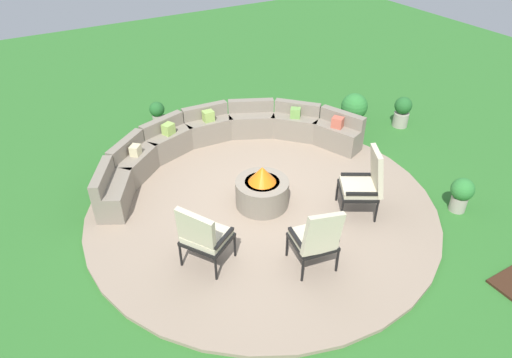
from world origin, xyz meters
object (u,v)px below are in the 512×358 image
Objects in this scene: potted_plant_3 at (354,109)px; potted_plant_0 at (461,193)px; fire_pit at (262,190)px; curved_stone_bench at (220,141)px; lounge_chair_front_right at (316,238)px; lounge_chair_back_left at (365,182)px; potted_plant_1 at (157,112)px; lounge_chair_front_left at (203,235)px; potted_plant_2 at (402,111)px.

potted_plant_0 is at bearing -97.70° from potted_plant_3.
fire_pit is 1.80m from curved_stone_bench.
lounge_chair_back_left reaches higher than lounge_chair_front_right.
curved_stone_bench is at bearing -73.88° from potted_plant_1.
potted_plant_0 is 3.23m from potted_plant_3.
lounge_chair_front_left is 1.42× the size of potted_plant_3.
potted_plant_0 is at bearing -52.89° from curved_stone_bench.
fire_pit is 1.66m from lounge_chair_back_left.
potted_plant_0 is 6.36m from potted_plant_1.
curved_stone_bench is at bearing 54.11° from lounge_chair_back_left.
fire_pit reaches higher than potted_plant_0.
potted_plant_2 is at bearing 75.32° from lounge_chair_front_left.
potted_plant_2 is at bearing 41.23° from lounge_chair_front_right.
potted_plant_3 reaches higher than potted_plant_1.
lounge_chair_front_right is (-0.24, -3.42, 0.25)m from curved_stone_bench.
potted_plant_0 is (2.65, -3.50, -0.01)m from curved_stone_bench.
curved_stone_bench is 4.08m from potted_plant_2.
potted_plant_3 is (1.89, 2.46, -0.22)m from lounge_chair_back_left.
potted_plant_1 is at bearing 51.21° from lounge_chair_back_left.
lounge_chair_back_left reaches higher than lounge_chair_front_left.
curved_stone_bench is 3.43m from lounge_chair_front_right.
potted_plant_0 is (2.78, -1.71, -0.00)m from fire_pit.
fire_pit is 1.30× the size of potted_plant_2.
lounge_chair_front_right is at bearing 25.34° from lounge_chair_front_left.
potted_plant_1 is at bearing 103.32° from lounge_chair_front_right.
curved_stone_bench is 4.46× the size of lounge_chair_back_left.
potted_plant_1 is (-0.44, 3.77, -0.07)m from fire_pit.
potted_plant_1 is 4.31m from potted_plant_3.
curved_stone_bench is 8.50× the size of potted_plant_0.
lounge_chair_front_left is at bearing -153.69° from potted_plant_3.
lounge_chair_front_right is 1.60× the size of potted_plant_2.
lounge_chair_back_left is at bearing -69.63° from potted_plant_1.
lounge_chair_back_left is 1.54× the size of potted_plant_3.
lounge_chair_front_right is at bearing -148.63° from potted_plant_2.
fire_pit reaches higher than curved_stone_bench.
potted_plant_2 is at bearing -11.78° from curved_stone_bench.
curved_stone_bench is at bearing 116.90° from lounge_chair_front_left.
lounge_chair_front_right is 4.56m from potted_plant_3.
curved_stone_bench is 3.03m from lounge_chair_front_left.
potted_plant_3 is at bearing 24.87° from fire_pit.
fire_pit is 3.54m from potted_plant_3.
fire_pit is 1.17× the size of potted_plant_3.
lounge_chair_back_left reaches higher than potted_plant_1.
lounge_chair_back_left is 1.91× the size of potted_plant_0.
curved_stone_bench is 3.03m from lounge_chair_back_left.
lounge_chair_front_left is at bearing -102.04° from potted_plant_1.
lounge_chair_back_left is (2.74, -0.17, 0.03)m from lounge_chair_front_left.
potted_plant_1 is at bearing 135.66° from lounge_chair_front_left.
potted_plant_1 is (-1.76, 4.74, -0.35)m from lounge_chair_back_left.
lounge_chair_front_left is at bearing -150.55° from fire_pit.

